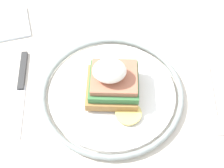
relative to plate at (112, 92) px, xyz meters
The scene contains 5 objects.
dining_table 0.14m from the plate, 33.63° to the left, with size 1.10×0.67×0.77m.
plate is the anchor object (origin of this frame).
sandwich 0.04m from the plate, 151.74° to the right, with size 0.10×0.12×0.08m.
fork 0.18m from the plate, behind, with size 0.02×0.15×0.00m.
knife 0.17m from the plate, ahead, with size 0.03×0.19×0.01m.
Camera 1 is at (-0.03, 0.30, 1.26)m, focal length 50.00 mm.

